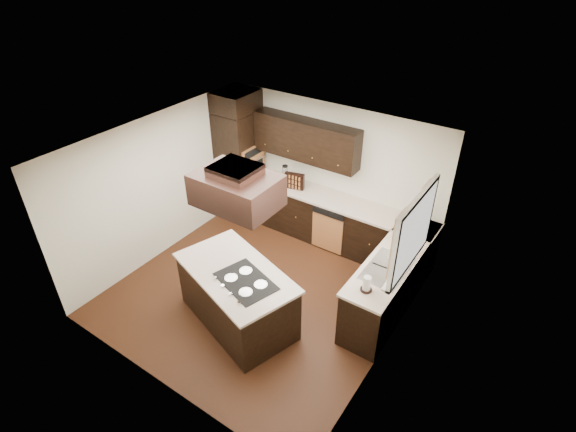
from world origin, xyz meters
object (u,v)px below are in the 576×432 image
object	(u,v)px
oven_column	(240,164)
island	(237,297)
range_hood	(237,190)
spice_rack	(294,181)

from	to	relation	value
oven_column	island	xyz separation A→B (m)	(1.86, -2.39, -0.62)
range_hood	spice_rack	bearing A→B (deg)	105.27
oven_column	spice_rack	world-z (taller)	oven_column
oven_column	range_hood	bearing A→B (deg)	-50.26
spice_rack	island	bearing A→B (deg)	-90.74
island	range_hood	bearing A→B (deg)	101.50
spice_rack	range_hood	bearing A→B (deg)	-89.60
island	range_hood	size ratio (longest dim) A/B	1.67
range_hood	island	bearing A→B (deg)	-96.33
range_hood	spice_rack	size ratio (longest dim) A/B	2.92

